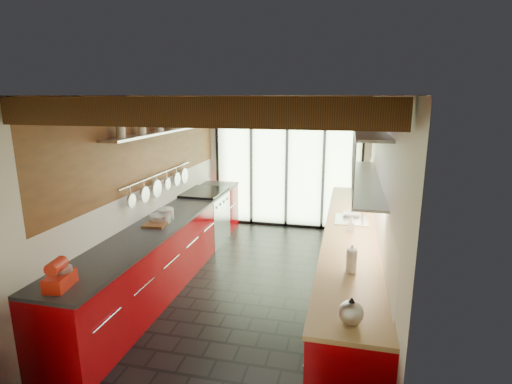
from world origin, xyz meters
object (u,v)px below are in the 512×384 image
paper_towel (351,261)px  soap_bottle (351,225)px  kettle (351,311)px  bowl (351,215)px  stand_mixer (60,276)px

paper_towel → soap_bottle: 1.26m
kettle → bowl: kettle is taller
stand_mixer → paper_towel: bearing=19.9°
stand_mixer → soap_bottle: (2.54, 2.18, -0.02)m
stand_mixer → soap_bottle: size_ratio=1.89×
stand_mixer → bowl: 3.80m
stand_mixer → kettle: size_ratio=1.27×
stand_mixer → paper_towel: size_ratio=1.17×
stand_mixer → paper_towel: 2.70m
kettle → paper_towel: 0.93m
stand_mixer → soap_bottle: bearing=40.6°
kettle → paper_towel: paper_towel is taller
stand_mixer → bowl: bearing=48.0°
soap_bottle → bowl: 0.65m
paper_towel → kettle: bearing=-90.0°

